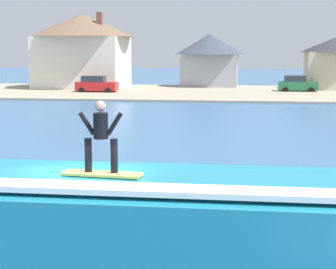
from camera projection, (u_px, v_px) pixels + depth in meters
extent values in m
plane|color=#315E8D|center=(89.00, 242.00, 14.03)|extent=(260.00, 260.00, 0.00)
cube|color=teal|center=(141.00, 217.00, 13.28)|extent=(10.92, 4.25, 1.66)
cube|color=teal|center=(136.00, 182.00, 12.62)|extent=(9.28, 1.91, 0.18)
cube|color=white|center=(128.00, 189.00, 11.78)|extent=(9.83, 0.77, 0.12)
cube|color=#EAD159|center=(102.00, 174.00, 12.79)|extent=(1.79, 0.62, 0.06)
cube|color=black|center=(102.00, 173.00, 12.79)|extent=(1.62, 0.19, 0.01)
cylinder|color=black|center=(88.00, 155.00, 12.81)|extent=(0.16, 0.16, 0.75)
cylinder|color=black|center=(114.00, 156.00, 12.73)|extent=(0.16, 0.16, 0.75)
cylinder|color=black|center=(101.00, 126.00, 12.68)|extent=(0.32, 0.32, 0.56)
sphere|color=tan|center=(100.00, 106.00, 12.61)|extent=(0.24, 0.24, 0.24)
cylinder|color=black|center=(87.00, 123.00, 12.71)|extent=(0.38, 0.10, 0.52)
cylinder|color=black|center=(114.00, 124.00, 12.63)|extent=(0.38, 0.10, 0.52)
cube|color=gray|center=(214.00, 92.00, 61.39)|extent=(120.00, 21.94, 0.19)
cube|color=red|center=(97.00, 86.00, 60.86)|extent=(4.26, 1.73, 0.90)
cube|color=#262D38|center=(94.00, 79.00, 60.79)|extent=(2.34, 1.56, 0.64)
cylinder|color=black|center=(112.00, 90.00, 61.63)|extent=(0.64, 0.22, 0.64)
cylinder|color=black|center=(108.00, 91.00, 59.84)|extent=(0.64, 0.22, 0.64)
cylinder|color=black|center=(87.00, 90.00, 62.01)|extent=(0.64, 0.22, 0.64)
cylinder|color=black|center=(82.00, 91.00, 60.21)|extent=(0.64, 0.22, 0.64)
cube|color=#23663D|center=(298.00, 86.00, 61.77)|extent=(4.06, 1.79, 0.90)
cube|color=#262D38|center=(295.00, 78.00, 61.70)|extent=(2.24, 1.61, 0.64)
cylinder|color=black|center=(309.00, 89.00, 62.58)|extent=(0.64, 0.22, 0.64)
cylinder|color=black|center=(311.00, 91.00, 60.73)|extent=(0.64, 0.22, 0.64)
cylinder|color=black|center=(284.00, 89.00, 62.94)|extent=(0.64, 0.22, 0.64)
cylinder|color=black|center=(285.00, 90.00, 61.09)|extent=(0.64, 0.22, 0.64)
cube|color=silver|center=(83.00, 63.00, 67.55)|extent=(9.71, 8.68, 6.00)
cone|color=brown|center=(82.00, 25.00, 66.93)|extent=(12.04, 12.04, 2.59)
cube|color=brown|center=(100.00, 20.00, 65.24)|extent=(0.60, 0.60, 1.80)
cube|color=beige|center=(335.00, 71.00, 65.23)|extent=(6.41, 6.12, 4.28)
cone|color=#2D2D33|center=(336.00, 45.00, 64.80)|extent=(7.95, 7.95, 1.63)
cube|color=#9EA3AD|center=(210.00, 71.00, 70.01)|extent=(6.61, 5.34, 4.00)
cone|color=#383D4C|center=(210.00, 44.00, 69.55)|extent=(8.20, 8.20, 2.40)
cylinder|color=brown|center=(80.00, 68.00, 69.77)|extent=(0.49, 0.49, 4.81)
sphere|color=#315730|center=(80.00, 41.00, 69.31)|extent=(2.51, 2.51, 2.51)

